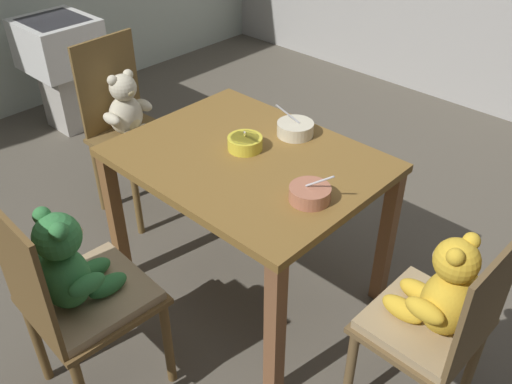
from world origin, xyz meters
TOP-DOWN VIEW (x-y plane):
  - ground_plane at (0.00, 0.00)m, footprint 5.20×5.20m
  - dining_table at (0.00, 0.00)m, footprint 1.05×0.81m
  - teddy_chair_near_left at (-0.93, 0.06)m, footprint 0.41×0.42m
  - teddy_chair_near_front at (-0.05, -0.81)m, footprint 0.43×0.44m
  - teddy_chair_near_right at (0.92, -0.05)m, footprint 0.37×0.41m
  - porridge_bowl_yellow_center at (-0.05, 0.03)m, footprint 0.14×0.14m
  - porridge_bowl_cream_far_center at (0.03, 0.27)m, footprint 0.16×0.16m
  - porridge_bowl_terracotta_near_right at (0.37, -0.06)m, footprint 0.16×0.15m
  - sink_basin at (-2.05, 0.32)m, footprint 0.48×0.45m

SIDE VIEW (x-z plane):
  - ground_plane at x=0.00m, z-range -0.04..0.00m
  - sink_basin at x=-2.05m, z-range 0.12..0.88m
  - teddy_chair_near_left at x=-0.93m, z-range 0.07..1.02m
  - teddy_chair_near_right at x=0.92m, z-range 0.12..0.99m
  - teddy_chair_near_front at x=-0.05m, z-range 0.10..1.03m
  - dining_table at x=0.00m, z-range 0.26..0.99m
  - porridge_bowl_yellow_center at x=-0.05m, z-range 0.69..0.82m
  - porridge_bowl_terracotta_near_right at x=0.37m, z-range 0.69..0.82m
  - porridge_bowl_cream_far_center at x=0.03m, z-range 0.69..0.83m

